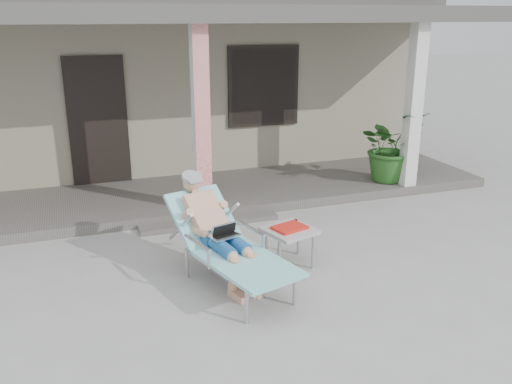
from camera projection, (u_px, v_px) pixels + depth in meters
name	position (u px, v px, depth m)	size (l,w,h in m)	color
ground	(251.00, 281.00, 6.12)	(60.00, 60.00, 0.00)	#9E9E99
house	(151.00, 74.00, 11.42)	(10.40, 5.40, 3.30)	gray
porch_deck	(191.00, 196.00, 8.78)	(10.00, 2.00, 0.15)	#605B56
porch_overhang	(185.00, 20.00, 7.89)	(10.00, 2.30, 2.85)	silver
porch_step	(209.00, 222.00, 7.76)	(2.00, 0.30, 0.07)	#605B56
lounger	(222.00, 219.00, 5.92)	(1.17, 1.93, 1.21)	#B7B7BC
side_table	(289.00, 232.00, 6.44)	(0.67, 0.67, 0.48)	#A7A7A2
potted_palm	(391.00, 146.00, 9.17)	(1.08, 0.94, 1.20)	#26591E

